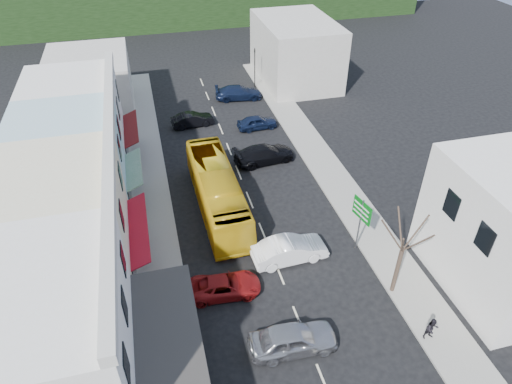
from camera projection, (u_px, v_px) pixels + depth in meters
name	position (u px, v px, depth m)	size (l,w,h in m)	color
ground	(279.00, 272.00, 29.65)	(120.00, 120.00, 0.00)	black
sidewalk_left	(151.00, 199.00, 35.89)	(3.00, 52.00, 0.15)	gray
sidewalk_right	(329.00, 172.00, 38.91)	(3.00, 52.00, 0.15)	gray
shopfront_row	(68.00, 208.00, 28.66)	(8.25, 30.00, 8.00)	silver
distant_block_left	(91.00, 85.00, 46.49)	(8.00, 10.00, 6.00)	#B7B2A8
distant_block_right	(296.00, 51.00, 53.16)	(8.00, 12.00, 7.00)	#B7B2A8
bus	(217.00, 192.00, 34.10)	(2.50, 11.60, 3.10)	gold
car_silver	(293.00, 340.00, 24.65)	(1.80, 4.40, 1.40)	#AAAAAF
car_white	(290.00, 251.00, 30.20)	(1.80, 4.40, 1.40)	white
car_red	(225.00, 285.00, 27.83)	(1.90, 4.60, 1.40)	maroon
car_black_near	(264.00, 155.00, 39.98)	(1.84, 4.50, 1.40)	black
car_navy_mid	(257.00, 122.00, 44.90)	(1.80, 4.40, 1.40)	#0E1832
car_black_far	(193.00, 120.00, 45.33)	(1.80, 4.40, 1.40)	black
car_navy_far	(239.00, 93.00, 50.43)	(1.84, 4.50, 1.40)	#0E1832
pedestrian_left	(173.00, 277.00, 27.97)	(0.60, 0.40, 1.70)	black
pedestrian_right	(432.00, 328.00, 24.95)	(0.70, 0.44, 1.70)	black
direction_sign	(359.00, 225.00, 30.31)	(0.56, 1.85, 4.09)	#056013
street_tree	(402.00, 251.00, 26.27)	(2.26, 2.26, 6.96)	#372921
traffic_signal	(255.00, 68.00, 52.06)	(0.64, 1.00, 4.61)	black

